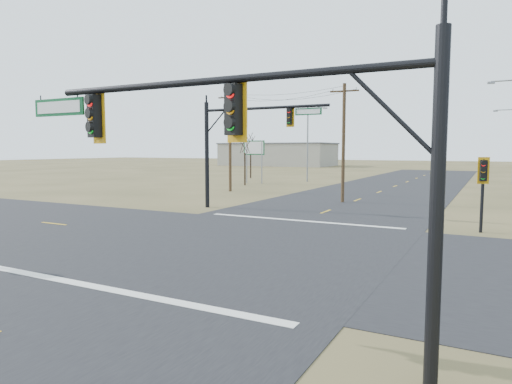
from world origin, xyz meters
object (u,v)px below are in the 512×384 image
at_px(highway_sign, 254,153).
at_px(bare_tree_b, 251,140).
at_px(mast_arm_far, 241,132).
at_px(streetlight_c, 309,140).
at_px(mast_arm_near, 234,132).
at_px(bare_tree_a, 245,145).
at_px(pedestal_signal_ne, 483,177).
at_px(utility_pole_near, 343,141).
at_px(utility_pole_far, 230,140).

height_order(highway_sign, bare_tree_b, bare_tree_b).
relative_size(mast_arm_far, highway_sign, 1.77).
height_order(highway_sign, streetlight_c, streetlight_c).
xyz_separation_m(mast_arm_near, streetlight_c, (-16.65, 47.44, 0.85)).
xyz_separation_m(bare_tree_a, bare_tree_b, (-5.70, 11.98, 0.86)).
bearing_deg(bare_tree_a, streetlight_c, 63.07).
bearing_deg(pedestal_signal_ne, mast_arm_near, -118.80).
height_order(streetlight_c, bare_tree_b, streetlight_c).
relative_size(mast_arm_far, pedestal_signal_ne, 2.42).
distance_m(utility_pole_near, bare_tree_a, 19.20).
distance_m(mast_arm_near, streetlight_c, 50.29).
bearing_deg(streetlight_c, pedestal_signal_ne, -45.38).
bearing_deg(bare_tree_b, mast_arm_far, -62.67).
bearing_deg(highway_sign, bare_tree_a, -82.33).
xyz_separation_m(highway_sign, bare_tree_b, (-5.24, 8.77, 1.78)).
xyz_separation_m(utility_pole_far, highway_sign, (-2.92, 10.65, -1.34)).
bearing_deg(mast_arm_far, mast_arm_near, -62.45).
relative_size(mast_arm_near, mast_arm_far, 1.10).
height_order(pedestal_signal_ne, utility_pole_far, utility_pole_far).
xyz_separation_m(pedestal_signal_ne, utility_pole_far, (-23.07, 13.82, 2.28)).
bearing_deg(bare_tree_a, highway_sign, 98.22).
bearing_deg(pedestal_signal_ne, mast_arm_far, 157.31).
distance_m(streetlight_c, bare_tree_a, 10.06).
xyz_separation_m(utility_pole_near, utility_pole_far, (-12.89, 4.10, 0.28)).
bearing_deg(utility_pole_near, mast_arm_far, -123.21).
xyz_separation_m(highway_sign, streetlight_c, (5.01, 5.74, 1.63)).
bearing_deg(pedestal_signal_ne, streetlight_c, 110.09).
bearing_deg(bare_tree_b, utility_pole_far, -67.21).
distance_m(utility_pole_near, utility_pole_far, 13.53).
bearing_deg(utility_pole_far, mast_arm_far, -55.90).
xyz_separation_m(mast_arm_near, utility_pole_near, (-5.85, 26.96, 0.27)).
bearing_deg(utility_pole_far, mast_arm_near, -58.89).
bearing_deg(utility_pole_near, bare_tree_b, 131.83).
height_order(mast_arm_far, utility_pole_far, utility_pole_far).
relative_size(streetlight_c, bare_tree_a, 1.62).
relative_size(highway_sign, bare_tree_b, 0.76).
height_order(mast_arm_far, streetlight_c, streetlight_c).
relative_size(utility_pole_far, bare_tree_a, 1.66).
bearing_deg(bare_tree_a, utility_pole_far, -71.74).
relative_size(mast_arm_near, pedestal_signal_ne, 2.67).
relative_size(utility_pole_near, bare_tree_b, 1.34).
xyz_separation_m(utility_pole_far, streetlight_c, (2.09, 16.39, 0.29)).
bearing_deg(highway_sign, bare_tree_b, 120.30).
bearing_deg(mast_arm_near, bare_tree_b, 132.80).
bearing_deg(streetlight_c, highway_sign, -121.28).
xyz_separation_m(mast_arm_far, utility_pole_near, (4.97, 7.60, -0.58)).
distance_m(pedestal_signal_ne, bare_tree_b, 45.68).
relative_size(pedestal_signal_ne, utility_pole_near, 0.41).
xyz_separation_m(pedestal_signal_ne, bare_tree_b, (-31.23, 33.23, 2.71)).
relative_size(bare_tree_a, bare_tree_b, 0.86).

